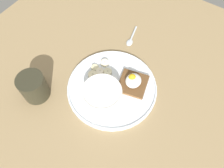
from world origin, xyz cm
name	(u,v)px	position (x,y,z in cm)	size (l,w,h in cm)	color
ground_plane	(112,90)	(0.00, 0.00, 1.00)	(120.00, 120.00, 2.00)	#967C55
plate	(112,87)	(0.00, 0.00, 2.80)	(30.66, 30.66, 1.60)	white
oatmeal_bowl	(102,95)	(-5.70, 0.13, 6.22)	(12.68, 12.68, 6.25)	white
toast_slice	(133,84)	(4.66, -5.44, 3.74)	(11.20, 11.20, 1.32)	brown
poached_egg	(133,80)	(4.73, -5.31, 5.79)	(5.75, 5.20, 3.46)	white
banana_slice_front	(105,63)	(6.49, 7.39, 3.74)	(3.36, 3.48, 1.67)	#F7E8BF
banana_slice_left	(100,72)	(2.52, 6.64, 3.77)	(3.39, 3.53, 1.79)	#F8EAC9
banana_slice_back	(92,76)	(-0.41, 7.92, 3.72)	(3.56, 3.45, 1.61)	beige
banana_slice_right	(95,68)	(2.91, 9.22, 3.60)	(3.80, 3.78, 1.45)	beige
banana_slice_inner	(108,72)	(3.98, 4.43, 3.53)	(4.04, 4.05, 1.13)	beige
coffee_mug	(34,87)	(-15.60, 19.93, 6.77)	(8.66, 8.66, 9.32)	#2E2D1F
spoon	(131,39)	(22.67, 5.90, 2.40)	(10.77, 4.00, 0.80)	silver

